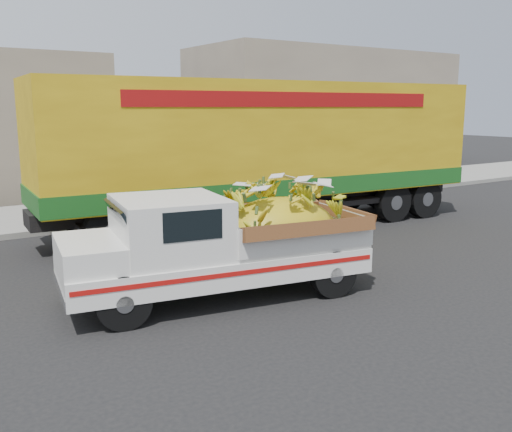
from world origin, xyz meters
TOP-DOWN VIEW (x-y plane):
  - ground at (0.00, 0.00)m, footprint 100.00×100.00m
  - curb at (0.00, 7.33)m, footprint 60.00×0.25m
  - sidewalk at (0.00, 9.43)m, footprint 60.00×4.00m
  - building_right at (14.00, 16.33)m, footprint 14.00×6.00m
  - pickup_truck at (-1.25, 0.65)m, footprint 5.26×2.65m
  - semi_trailer at (2.33, 4.88)m, footprint 12.04×3.37m

SIDE VIEW (x-z plane):
  - ground at x=0.00m, z-range 0.00..0.00m
  - sidewalk at x=0.00m, z-range 0.00..0.14m
  - curb at x=0.00m, z-range 0.00..0.15m
  - pickup_truck at x=-1.25m, z-range 0.07..1.83m
  - semi_trailer at x=2.33m, z-range 0.22..4.02m
  - building_right at x=14.00m, z-range 0.00..6.00m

